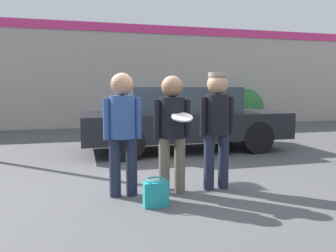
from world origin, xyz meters
TOP-DOWN VIEW (x-y plane):
  - ground_plane at (0.00, 0.00)m, footprint 56.00×56.00m
  - storefront_building at (0.00, 7.61)m, footprint 24.00×0.22m
  - person_left at (-0.59, -0.32)m, footprint 0.50×0.33m
  - person_middle_with_frisbee at (0.07, -0.37)m, footprint 0.51×0.55m
  - person_right at (0.72, -0.35)m, footprint 0.50×0.33m
  - parked_car_near at (1.15, 2.60)m, footprint 4.63×1.86m
  - shrub at (4.92, 6.72)m, footprint 1.41×1.41m
  - handbag at (-0.27, -0.82)m, footprint 0.30×0.23m

SIDE VIEW (x-z plane):
  - ground_plane at x=0.00m, z-range 0.00..0.00m
  - handbag at x=-0.27m, z-range -0.01..0.34m
  - shrub at x=4.92m, z-range 0.00..1.41m
  - parked_car_near at x=1.15m, z-range 0.02..1.47m
  - person_middle_with_frisbee at x=0.07m, z-range 0.14..1.74m
  - person_left at x=-0.59m, z-range 0.14..1.77m
  - person_right at x=0.72m, z-range 0.16..1.81m
  - storefront_building at x=0.00m, z-range 0.03..3.77m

